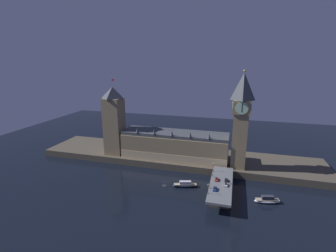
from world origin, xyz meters
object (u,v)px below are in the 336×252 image
(victoria_tower, at_px, (114,121))
(street_lamp_near, at_px, (208,188))
(clock_tower, at_px, (241,118))
(pedestrian_far_rail, at_px, (213,175))
(car_northbound_lead, at_px, (217,179))
(car_southbound_lead, at_px, (226,185))
(street_lamp_far, at_px, (213,166))
(pedestrian_mid_walk, at_px, (231,184))
(car_southbound_trail, at_px, (226,180))
(car_northbound_trail, at_px, (215,189))
(boat_downstream, at_px, (267,200))
(boat_upstream, at_px, (185,185))
(pedestrian_near_rail, at_px, (210,187))

(victoria_tower, height_order, street_lamp_near, victoria_tower)
(clock_tower, height_order, pedestrian_far_rail, clock_tower)
(car_northbound_lead, bearing_deg, car_southbound_lead, -42.99)
(car_northbound_lead, height_order, street_lamp_far, street_lamp_far)
(pedestrian_mid_walk, height_order, street_lamp_far, street_lamp_far)
(car_southbound_lead, xyz_separation_m, car_southbound_trail, (-0.00, 5.66, 0.01))
(car_northbound_lead, bearing_deg, car_southbound_trail, 3.33)
(car_northbound_trail, relative_size, pedestrian_mid_walk, 2.73)
(car_northbound_lead, distance_m, pedestrian_far_rail, 5.56)
(boat_downstream, bearing_deg, car_southbound_trail, 166.93)
(car_northbound_trail, relative_size, boat_upstream, 0.27)
(car_southbound_trail, distance_m, pedestrian_far_rail, 9.65)
(clock_tower, distance_m, street_lamp_near, 56.86)
(car_northbound_trail, bearing_deg, street_lamp_near, -121.59)
(clock_tower, distance_m, car_southbound_trail, 43.83)
(car_northbound_trail, xyz_separation_m, street_lamp_far, (-3.26, 24.15, 3.10))
(clock_tower, xyz_separation_m, car_northbound_trail, (-12.06, -40.79, -32.55))
(clock_tower, relative_size, car_northbound_trail, 15.05)
(victoria_tower, xyz_separation_m, pedestrian_near_rail, (80.79, -41.80, -23.82))
(pedestrian_far_rail, bearing_deg, car_northbound_trail, -80.26)
(street_lamp_far, bearing_deg, car_northbound_trail, -82.32)
(car_southbound_trail, xyz_separation_m, pedestrian_near_rail, (-8.57, -11.32, 0.16))
(car_northbound_trail, relative_size, car_southbound_lead, 1.16)
(car_northbound_trail, distance_m, boat_downstream, 30.42)
(boat_upstream, bearing_deg, car_southbound_lead, -12.03)
(car_southbound_lead, relative_size, pedestrian_near_rail, 2.43)
(car_southbound_trail, xyz_separation_m, street_lamp_far, (-8.97, 11.96, 3.14))
(car_northbound_lead, height_order, pedestrian_mid_walk, pedestrian_mid_walk)
(car_northbound_trail, distance_m, boat_upstream, 23.67)
(pedestrian_far_rail, bearing_deg, pedestrian_near_rail, -90.00)
(car_southbound_trail, height_order, pedestrian_near_rail, pedestrian_near_rail)
(pedestrian_near_rail, bearing_deg, car_southbound_trail, 52.88)
(pedestrian_far_rail, bearing_deg, boat_downstream, -17.18)
(car_northbound_lead, bearing_deg, pedestrian_far_rail, 120.92)
(car_northbound_lead, bearing_deg, pedestrian_mid_walk, -23.07)
(pedestrian_mid_walk, bearing_deg, victoria_tower, 159.51)
(pedestrian_near_rail, height_order, street_lamp_near, street_lamp_near)
(pedestrian_mid_walk, height_order, boat_downstream, pedestrian_mid_walk)
(victoria_tower, distance_m, street_lamp_far, 85.09)
(car_southbound_lead, distance_m, street_lamp_far, 20.01)
(victoria_tower, relative_size, pedestrian_near_rail, 37.78)
(car_southbound_lead, xyz_separation_m, boat_downstream, (23.22, 0.27, -6.45))
(pedestrian_far_rail, bearing_deg, clock_tower, 58.30)
(pedestrian_near_rail, distance_m, pedestrian_mid_walk, 13.58)
(pedestrian_near_rail, bearing_deg, street_lamp_far, 90.98)
(car_southbound_lead, xyz_separation_m, street_lamp_far, (-8.97, 17.61, 3.15))
(car_northbound_trail, distance_m, car_southbound_trail, 13.46)
(clock_tower, bearing_deg, car_southbound_lead, -100.51)
(pedestrian_near_rail, bearing_deg, victoria_tower, 152.65)
(pedestrian_far_rail, bearing_deg, pedestrian_mid_walk, -36.38)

